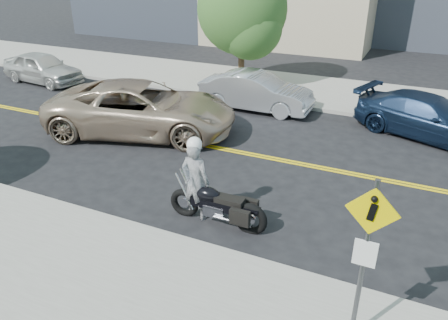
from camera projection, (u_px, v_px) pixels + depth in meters
ground_plane at (254, 155)px, 14.17m from camera, size 120.00×120.00×0.00m
sidewalk_near at (106, 309)px, 8.02m from camera, size 60.00×5.00×0.15m
sidewalk_far at (313, 91)px, 20.26m from camera, size 60.00×5.00×0.15m
pedestrian_sign at (366, 249)px, 6.57m from camera, size 0.78×0.08×3.00m
motorcyclist at (196, 179)px, 10.46m from camera, size 0.76×0.53×2.15m
motorcycle at (217, 196)px, 10.35m from camera, size 2.46×0.76×1.50m
suv at (142, 109)px, 15.50m from camera, size 7.24×4.83×1.85m
parked_car_white at (42, 68)px, 21.53m from camera, size 4.52×2.20×1.48m
parked_car_silver at (256, 92)px, 17.86m from camera, size 4.65×1.65×1.53m
parked_car_blue at (428, 117)px, 15.27m from camera, size 5.45×3.62×1.47m
tree_far_a at (242, 9)px, 19.85m from camera, size 4.11×4.11×5.61m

